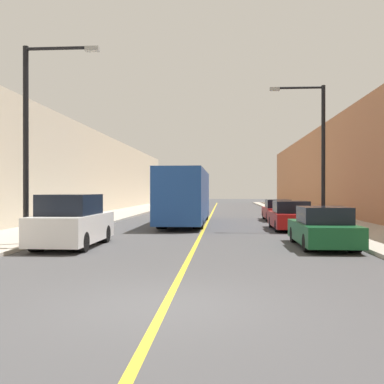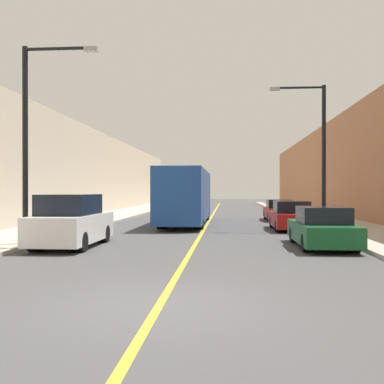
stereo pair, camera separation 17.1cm
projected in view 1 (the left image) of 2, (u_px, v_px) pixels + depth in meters
The scene contains 13 objects.
ground_plane at pixel (165, 306), 8.03m from camera, with size 200.00×200.00×0.00m, color #474749.
sidewalk_left at pixel (121, 214), 38.51m from camera, with size 3.94×72.00×0.13m, color #B2AA9E.
sidewalk_right at pixel (304, 214), 37.42m from camera, with size 3.94×72.00×0.13m, color #B2AA9E.
building_row_left at pixel (75, 173), 38.77m from camera, with size 4.00×72.00×7.16m, color beige.
building_row_right at pixel (353, 168), 37.12m from camera, with size 4.00×72.00×7.89m, color #B2724C.
road_center_line at pixel (211, 215), 37.96m from camera, with size 0.16×72.00×0.01m, color gold.
bus at pixel (186, 195), 27.60m from camera, with size 2.49×11.81×3.27m.
parked_suv_left at pixel (72, 223), 16.36m from camera, with size 1.92×4.58×1.92m.
car_right_near at pixel (323, 229), 16.27m from camera, with size 1.87×4.53×1.48m.
car_right_mid at pixel (290, 217), 23.38m from camera, with size 1.89×4.52×1.52m.
car_right_far at pixel (277, 211), 30.75m from camera, with size 1.76×4.53×1.44m.
street_lamp_left at pixel (33, 130), 16.24m from camera, with size 2.81×0.24×7.15m.
street_lamp_right at pixel (318, 146), 22.82m from camera, with size 2.81×0.24×7.27m.
Camera 1 is at (1.04, -7.97, 2.07)m, focal length 42.00 mm.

